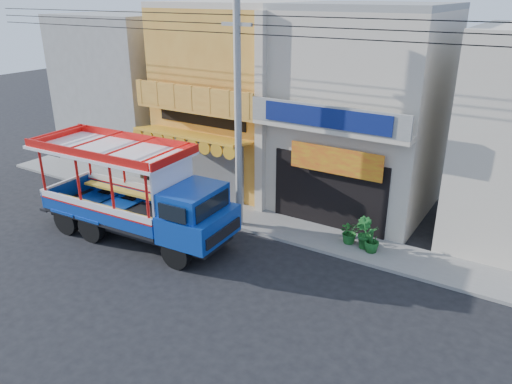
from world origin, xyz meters
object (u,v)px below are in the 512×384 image
Objects in this scene: potted_plant_b at (364,233)px; green_sign at (163,185)px; potted_plant_a at (350,232)px; utility_pole at (241,100)px; potted_plant_c at (372,239)px; songthaew_truck at (146,197)px.

green_sign is at bearing 31.01° from potted_plant_b.
green_sign is at bearing 138.54° from potted_plant_a.
utility_pole is at bearing 149.46° from potted_plant_a.
potted_plant_b reaches higher than potted_plant_a.
potted_plant_c reaches higher than green_sign.
potted_plant_b is 1.18× the size of potted_plant_c.
songthaew_truck reaches higher than potted_plant_b.
potted_plant_b is 0.41m from potted_plant_c.
potted_plant_b is (0.53, -0.07, 0.12)m from potted_plant_a.
songthaew_truck is at bearing -54.88° from green_sign.
utility_pole reaches higher than potted_plant_a.
utility_pole is 6.75m from potted_plant_c.
potted_plant_b is (9.54, -0.13, 0.16)m from green_sign.
potted_plant_c is at bearing -1.68° from green_sign.
songthaew_truck is at bearing 168.14° from potted_plant_a.
potted_plant_c is at bearing -171.93° from potted_plant_b.
utility_pole is 29.37× the size of potted_plant_c.
green_sign is at bearing -93.86° from potted_plant_c.
green_sign is 9.55m from potted_plant_b.
utility_pole reaches higher than potted_plant_c.
utility_pole is at bearing -86.04° from potted_plant_c.
potted_plant_a is at bearing -106.51° from potted_plant_c.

